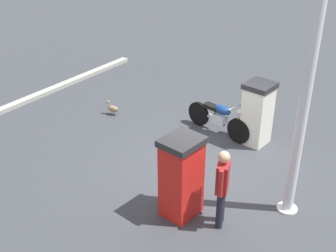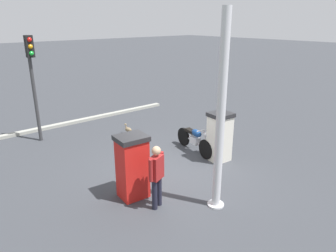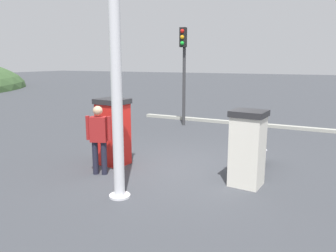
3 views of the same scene
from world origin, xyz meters
name	(u,v)px [view 1 (image 1 of 3)]	position (x,y,z in m)	size (l,w,h in m)	color
ground_plane	(204,166)	(0.00, 0.00, 0.00)	(120.00, 120.00, 0.00)	#383A3F
fuel_pump_near	(257,113)	(-0.44, -1.64, 0.79)	(0.72, 0.73, 1.56)	silver
fuel_pump_far	(181,177)	(-0.44, 1.64, 0.83)	(0.73, 0.79, 1.63)	red
motorcycle_near_pump	(219,118)	(0.49, -1.50, 0.45)	(1.93, 0.66, 0.96)	black
attendant_person	(222,184)	(-1.21, 1.49, 0.89)	(0.31, 0.57, 1.56)	#1E1E2D
wandering_duck	(113,108)	(3.40, -0.78, 0.19)	(0.40, 0.22, 0.40)	#847051
canopy_support_pole	(303,108)	(-2.08, 0.38, 2.18)	(0.40, 0.40, 4.51)	silver
road_edge_kerb	(28,100)	(6.03, 0.00, 0.06)	(0.43, 8.68, 0.12)	#9E9E93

